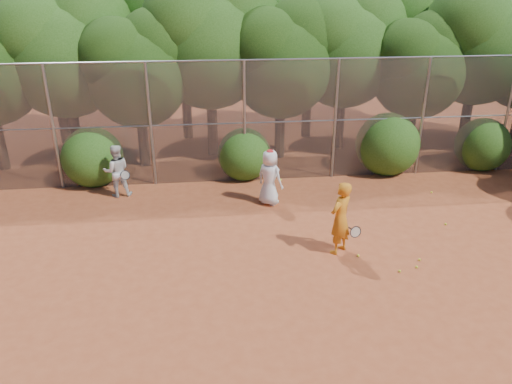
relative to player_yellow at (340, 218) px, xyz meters
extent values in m
plane|color=#994322|center=(-0.94, -1.05, -0.95)|extent=(80.00, 80.00, 0.00)
cylinder|color=gray|center=(-7.94, 4.95, 1.05)|extent=(0.09, 0.09, 4.00)
cylinder|color=gray|center=(-4.94, 4.95, 1.05)|extent=(0.09, 0.09, 4.00)
cylinder|color=gray|center=(-1.94, 4.95, 1.05)|extent=(0.09, 0.09, 4.00)
cylinder|color=gray|center=(1.06, 4.95, 1.05)|extent=(0.09, 0.09, 4.00)
cylinder|color=gray|center=(4.06, 4.95, 1.05)|extent=(0.09, 0.09, 4.00)
cylinder|color=gray|center=(7.06, 4.95, 1.05)|extent=(0.09, 0.09, 4.00)
cylinder|color=gray|center=(-0.94, 4.95, 3.05)|extent=(20.00, 0.05, 0.05)
cylinder|color=gray|center=(-0.94, 4.95, 1.05)|extent=(20.00, 0.04, 0.04)
cube|color=slate|center=(-0.94, 4.95, 1.05)|extent=(20.00, 0.02, 4.00)
sphere|color=black|center=(-9.67, 7.33, 3.53)|extent=(3.05, 3.05, 3.05)
cylinder|color=black|center=(-7.94, 7.45, 0.31)|extent=(0.38, 0.38, 2.52)
sphere|color=#224A12|center=(-7.94, 7.45, 2.78)|extent=(4.03, 4.03, 4.03)
sphere|color=#224A12|center=(-7.13, 7.86, 3.79)|extent=(3.23, 3.23, 3.23)
sphere|color=#224A12|center=(-8.64, 7.15, 3.59)|extent=(3.02, 3.02, 3.02)
cylinder|color=black|center=(-5.44, 6.75, 0.14)|extent=(0.36, 0.36, 2.17)
sphere|color=black|center=(-5.44, 6.75, 2.26)|extent=(3.47, 3.47, 3.47)
sphere|color=black|center=(-4.74, 7.10, 3.13)|extent=(2.78, 2.78, 2.78)
sphere|color=black|center=(-6.04, 6.49, 2.96)|extent=(2.60, 2.60, 2.60)
cylinder|color=black|center=(-2.94, 7.75, 0.38)|extent=(0.39, 0.39, 2.66)
sphere|color=#224A12|center=(-2.94, 7.75, 2.99)|extent=(4.26, 4.26, 4.26)
sphere|color=#224A12|center=(-2.08, 8.18, 4.05)|extent=(3.40, 3.40, 3.40)
sphere|color=#224A12|center=(-3.68, 7.43, 3.84)|extent=(3.19, 3.19, 3.19)
cylinder|color=black|center=(-0.44, 7.15, 0.19)|extent=(0.37, 0.37, 2.27)
sphere|color=black|center=(-0.44, 7.15, 2.42)|extent=(3.64, 3.64, 3.64)
sphere|color=black|center=(0.29, 7.52, 3.33)|extent=(2.91, 2.91, 2.91)
sphere|color=black|center=(-1.07, 6.88, 3.15)|extent=(2.73, 2.73, 2.73)
cylinder|color=black|center=(2.06, 7.95, 0.28)|extent=(0.38, 0.38, 2.45)
sphere|color=#224A12|center=(2.06, 7.95, 2.68)|extent=(3.92, 3.92, 3.92)
sphere|color=#224A12|center=(2.85, 8.35, 3.66)|extent=(3.14, 3.14, 3.14)
sphere|color=#224A12|center=(1.38, 7.66, 3.46)|extent=(2.94, 2.94, 2.94)
cylinder|color=black|center=(4.56, 6.95, 0.10)|extent=(0.36, 0.36, 2.10)
sphere|color=black|center=(4.56, 6.95, 2.16)|extent=(3.36, 3.36, 3.36)
sphere|color=black|center=(5.24, 7.29, 3.00)|extent=(2.69, 2.69, 2.69)
sphere|color=black|center=(3.98, 6.70, 2.83)|extent=(2.52, 2.52, 2.52)
cylinder|color=black|center=(7.06, 7.55, 0.35)|extent=(0.39, 0.39, 2.59)
sphere|color=#224A12|center=(7.06, 7.55, 2.89)|extent=(4.14, 4.14, 4.14)
sphere|color=#224A12|center=(7.89, 7.97, 3.92)|extent=(3.32, 3.32, 3.32)
sphere|color=#224A12|center=(6.34, 7.24, 3.71)|extent=(3.11, 3.11, 3.11)
cylinder|color=black|center=(-8.94, 9.75, 0.37)|extent=(0.39, 0.39, 2.62)
sphere|color=#224A12|center=(-8.94, 9.75, 2.94)|extent=(4.20, 4.20, 4.20)
sphere|color=#224A12|center=(-8.10, 10.17, 3.99)|extent=(3.36, 3.36, 3.36)
sphere|color=#224A12|center=(-9.67, 9.44, 3.78)|extent=(3.15, 3.15, 3.15)
cylinder|color=black|center=(-3.94, 9.95, 0.45)|extent=(0.40, 0.40, 2.80)
sphere|color=#224A12|center=(-3.94, 9.95, 3.20)|extent=(4.48, 4.48, 4.48)
sphere|color=#224A12|center=(-3.04, 10.40, 4.32)|extent=(3.58, 3.58, 3.58)
sphere|color=#224A12|center=(-4.72, 9.62, 4.09)|extent=(3.36, 3.36, 3.36)
cylinder|color=black|center=(1.06, 9.55, 0.31)|extent=(0.38, 0.38, 2.52)
sphere|color=#224A12|center=(1.06, 9.55, 2.78)|extent=(4.03, 4.03, 4.03)
sphere|color=#224A12|center=(1.87, 9.96, 3.79)|extent=(3.23, 3.23, 3.23)
sphere|color=#224A12|center=(0.36, 9.25, 3.59)|extent=(3.02, 3.02, 3.02)
cylinder|color=black|center=(5.56, 10.15, 0.42)|extent=(0.40, 0.40, 2.73)
sphere|color=#224A12|center=(5.56, 10.15, 3.09)|extent=(4.37, 4.37, 4.37)
sphere|color=#224A12|center=(6.44, 10.59, 4.19)|extent=(3.49, 3.49, 3.49)
sphere|color=#224A12|center=(4.80, 9.83, 3.97)|extent=(3.28, 3.28, 3.28)
sphere|color=#224A12|center=(-6.94, 5.25, 0.05)|extent=(2.00, 2.00, 2.00)
sphere|color=#224A12|center=(-1.94, 5.25, -0.05)|extent=(1.80, 1.80, 1.80)
sphere|color=#224A12|center=(3.06, 5.25, 0.15)|extent=(2.20, 2.20, 2.20)
sphere|color=#224A12|center=(6.56, 5.25, 0.00)|extent=(1.90, 1.90, 1.90)
imported|color=orange|center=(0.00, 0.00, 0.00)|extent=(0.82, 0.80, 1.90)
torus|color=black|center=(0.35, -0.20, -0.30)|extent=(0.31, 0.13, 0.30)
cylinder|color=black|center=(0.31, 0.01, -0.33)|extent=(0.09, 0.28, 0.07)
imported|color=white|center=(-1.36, 3.03, -0.09)|extent=(0.98, 0.96, 1.71)
ellipsoid|color=red|center=(-1.36, 3.03, 0.72)|extent=(0.22, 0.22, 0.13)
sphere|color=gold|center=(-1.06, 2.83, -0.10)|extent=(0.07, 0.07, 0.07)
imported|color=silver|center=(-6.01, 4.11, -0.11)|extent=(0.91, 0.77, 1.67)
torus|color=black|center=(-5.71, 3.81, -0.15)|extent=(0.32, 0.17, 0.29)
cylinder|color=black|center=(-5.69, 4.01, -0.23)|extent=(0.06, 0.27, 0.14)
sphere|color=gold|center=(1.88, -0.65, -0.91)|extent=(0.07, 0.07, 0.07)
sphere|color=gold|center=(3.36, 1.08, -0.91)|extent=(0.07, 0.07, 0.07)
sphere|color=gold|center=(1.21, -1.09, -0.91)|extent=(0.07, 0.07, 0.07)
sphere|color=gold|center=(1.67, -0.96, -0.91)|extent=(0.07, 0.07, 0.07)
sphere|color=gold|center=(0.44, -0.30, -0.91)|extent=(0.07, 0.07, 0.07)
sphere|color=gold|center=(3.90, 3.22, -0.91)|extent=(0.07, 0.07, 0.07)
camera|label=1|loc=(-3.23, -10.65, 5.58)|focal=35.00mm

